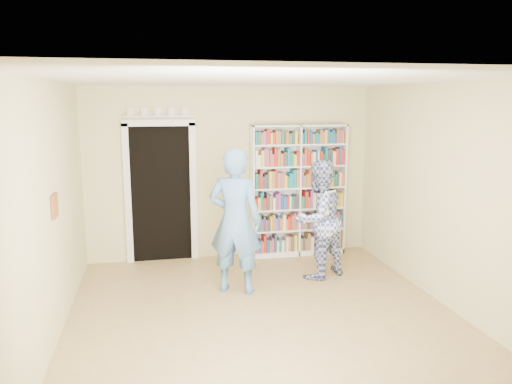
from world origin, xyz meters
TOP-DOWN VIEW (x-y plane):
  - floor at (0.00, 0.00)m, footprint 5.00×5.00m
  - ceiling at (0.00, 0.00)m, footprint 5.00×5.00m
  - wall_back at (0.00, 2.50)m, footprint 4.50×0.00m
  - wall_left at (-2.25, 0.00)m, footprint 0.00×5.00m
  - wall_right at (2.25, 0.00)m, footprint 0.00×5.00m
  - bookshelf at (1.06, 2.34)m, footprint 1.53×0.29m
  - doorway at (-1.10, 2.48)m, footprint 1.10×0.08m
  - wall_art at (-2.23, 0.20)m, footprint 0.03×0.25m
  - man_blue at (-0.19, 0.95)m, footprint 0.82×0.70m
  - man_plaid at (1.05, 1.26)m, footprint 1.01×0.92m
  - paper_sheet at (1.13, 1.05)m, footprint 0.21×0.13m

SIDE VIEW (x-z plane):
  - floor at x=0.00m, z-range 0.00..0.00m
  - man_plaid at x=1.05m, z-range 0.00..1.68m
  - man_blue at x=-0.19m, z-range 0.00..1.90m
  - bookshelf at x=1.06m, z-range 0.01..2.12m
  - paper_sheet at x=1.13m, z-range 0.95..1.28m
  - doorway at x=-1.10m, z-range -0.04..2.39m
  - wall_back at x=0.00m, z-range -0.90..3.60m
  - wall_left at x=-2.25m, z-range -1.15..3.85m
  - wall_right at x=2.25m, z-range -1.15..3.85m
  - wall_art at x=-2.23m, z-range 1.27..1.52m
  - ceiling at x=0.00m, z-range 2.70..2.70m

